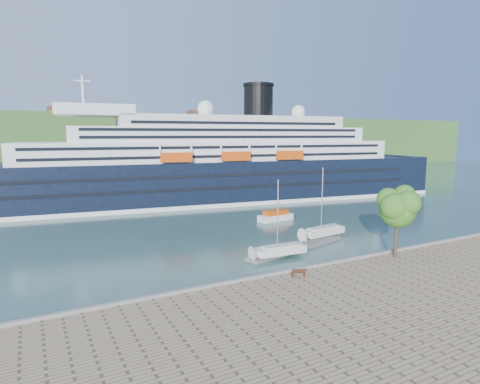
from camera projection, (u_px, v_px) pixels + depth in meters
name	position (u px, v px, depth m)	size (l,w,h in m)	color
ground	(340.00, 269.00, 48.06)	(400.00, 400.00, 0.00)	#294840
far_hillside	(111.00, 144.00, 173.19)	(400.00, 50.00, 24.00)	#3B6126
quay_coping	(341.00, 260.00, 47.73)	(220.00, 0.50, 0.30)	slate
cruise_ship	(206.00, 142.00, 94.37)	(126.12, 18.36, 28.32)	black
park_bench	(298.00, 272.00, 42.58)	(1.56, 0.64, 1.00)	#422313
promenade_tree	(397.00, 219.00, 48.91)	(5.85, 5.85, 9.69)	#3B6A1C
floating_pontoon	(298.00, 247.00, 56.61)	(18.33, 2.24, 0.41)	gray
sailboat_white_near	(281.00, 221.00, 51.93)	(7.65, 2.12, 9.88)	silver
sailboat_white_far	(324.00, 205.00, 61.83)	(8.15, 2.26, 10.53)	silver
tender_launch	(276.00, 215.00, 75.27)	(7.06, 2.42, 1.95)	#D0450C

